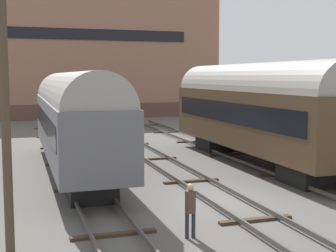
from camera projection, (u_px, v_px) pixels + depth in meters
The scene contains 9 objects.
ground_plane at pixel (218, 199), 18.22m from camera, with size 200.00×200.00×0.00m, color #56544F.
track_left at pixel (97, 205), 16.77m from camera, with size 2.60×60.00×0.26m.
track_middle at pixel (218, 195), 18.21m from camera, with size 2.60×60.00×0.26m.
track_right at pixel (322, 186), 19.65m from camera, with size 2.60×60.00×0.26m.
train_car_grey at pixel (74, 116), 22.86m from camera, with size 2.88×15.95×4.96m.
train_car_brown at pixel (253, 107), 25.12m from camera, with size 3.11×15.59×5.45m.
person_worker at pixel (190, 206), 13.69m from camera, with size 0.32×0.32×1.64m.
utility_pole at pixel (4, 85), 11.92m from camera, with size 1.80×0.24×8.75m.
warehouse_building at pixel (86, 46), 57.14m from camera, with size 30.10×11.93×16.95m.
Camera 1 is at (-7.34, -16.36, 4.75)m, focal length 50.00 mm.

